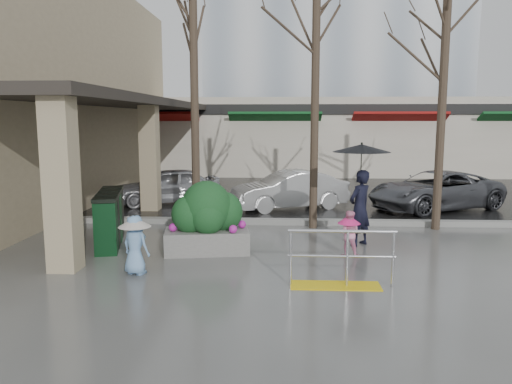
# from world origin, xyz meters

# --- Properties ---
(ground) EXTENTS (120.00, 120.00, 0.00)m
(ground) POSITION_xyz_m (0.00, 0.00, 0.00)
(ground) COLOR #51514F
(ground) RESTS_ON ground
(street_asphalt) EXTENTS (120.00, 36.00, 0.01)m
(street_asphalt) POSITION_xyz_m (0.00, 22.00, 0.01)
(street_asphalt) COLOR black
(street_asphalt) RESTS_ON ground
(curb) EXTENTS (120.00, 0.30, 0.15)m
(curb) POSITION_xyz_m (0.00, 4.00, 0.07)
(curb) COLOR gray
(curb) RESTS_ON ground
(near_building) EXTENTS (6.00, 18.00, 8.00)m
(near_building) POSITION_xyz_m (-9.00, 8.00, 4.00)
(near_building) COLOR tan
(near_building) RESTS_ON ground
(canopy_slab) EXTENTS (2.80, 18.00, 0.25)m
(canopy_slab) POSITION_xyz_m (-4.80, 8.00, 3.62)
(canopy_slab) COLOR #2D2823
(canopy_slab) RESTS_ON pillar_front
(pillar_front) EXTENTS (0.55, 0.55, 3.50)m
(pillar_front) POSITION_xyz_m (-3.90, -0.50, 1.75)
(pillar_front) COLOR tan
(pillar_front) RESTS_ON ground
(pillar_back) EXTENTS (0.55, 0.55, 3.50)m
(pillar_back) POSITION_xyz_m (-3.90, 6.00, 1.75)
(pillar_back) COLOR tan
(pillar_back) RESTS_ON ground
(storefront_row) EXTENTS (34.00, 6.74, 4.00)m
(storefront_row) POSITION_xyz_m (2.00, 17.97, 2.01)
(storefront_row) COLOR beige
(storefront_row) RESTS_ON ground
(handrail) EXTENTS (1.90, 0.50, 1.03)m
(handrail) POSITION_xyz_m (1.36, -1.20, 0.38)
(handrail) COLOR yellow
(handrail) RESTS_ON ground
(tree_west) EXTENTS (3.20, 3.20, 6.80)m
(tree_west) POSITION_xyz_m (-2.00, 3.60, 5.08)
(tree_west) COLOR #382B21
(tree_west) RESTS_ON ground
(tree_midwest) EXTENTS (3.20, 3.20, 7.00)m
(tree_midwest) POSITION_xyz_m (1.20, 3.60, 5.23)
(tree_midwest) COLOR #382B21
(tree_midwest) RESTS_ON ground
(tree_mideast) EXTENTS (3.20, 3.20, 6.50)m
(tree_mideast) POSITION_xyz_m (4.50, 3.60, 4.86)
(tree_mideast) COLOR #382B21
(tree_mideast) RESTS_ON ground
(woman) EXTENTS (1.34, 1.34, 2.42)m
(woman) POSITION_xyz_m (2.17, 1.77, 1.44)
(woman) COLOR black
(woman) RESTS_ON ground
(child_pink) EXTENTS (0.56, 0.50, 1.00)m
(child_pink) POSITION_xyz_m (1.79, 0.78, 0.56)
(child_pink) COLOR #FA98C2
(child_pink) RESTS_ON ground
(child_blue) EXTENTS (0.66, 0.63, 1.15)m
(child_blue) POSITION_xyz_m (-2.45, -0.69, 0.68)
(child_blue) COLOR #7CAADD
(child_blue) RESTS_ON ground
(planter) EXTENTS (1.96, 1.20, 1.61)m
(planter) POSITION_xyz_m (-1.31, 0.96, 0.77)
(planter) COLOR #64635E
(planter) RESTS_ON ground
(news_boxes) EXTENTS (1.02, 2.31, 1.26)m
(news_boxes) POSITION_xyz_m (-3.71, 1.54, 0.63)
(news_boxes) COLOR black
(news_boxes) RESTS_ON ground
(car_a) EXTENTS (3.99, 2.81, 1.26)m
(car_a) POSITION_xyz_m (-3.67, 7.26, 0.63)
(car_a) COLOR #9F9FA3
(car_a) RESTS_ON ground
(car_b) EXTENTS (4.04, 2.74, 1.26)m
(car_b) POSITION_xyz_m (0.59, 6.43, 0.63)
(car_b) COLOR silver
(car_b) RESTS_ON ground
(car_c) EXTENTS (4.99, 3.87, 1.26)m
(car_c) POSITION_xyz_m (5.36, 6.60, 0.63)
(car_c) COLOR #55575D
(car_c) RESTS_ON ground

